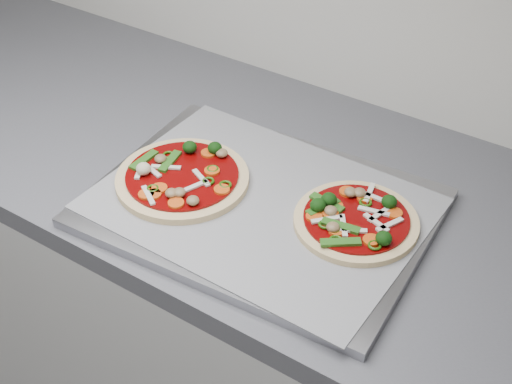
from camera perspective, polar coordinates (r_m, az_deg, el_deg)
The scene contains 6 objects.
base_cabinet at distance 1.48m, azimuth 5.12°, elevation -15.03°, with size 3.60×0.60×0.86m, color silver.
countertop at distance 1.15m, azimuth 6.37°, elevation -1.65°, with size 3.60×0.60×0.04m, color #56575D.
baking_tray at distance 1.11m, azimuth 0.37°, elevation -1.27°, with size 0.51×0.38×0.02m, color #94949A.
parchment at distance 1.10m, azimuth 0.37°, elevation -0.90°, with size 0.49×0.36×0.00m, color gray.
pizza_left at distance 1.14m, azimuth -5.92°, elevation 1.20°, with size 0.29×0.29×0.04m.
pizza_right at distance 1.07m, azimuth 7.90°, elevation -2.16°, with size 0.19×0.19×0.03m.
Camera 1 is at (0.37, 0.50, 1.62)m, focal length 50.00 mm.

